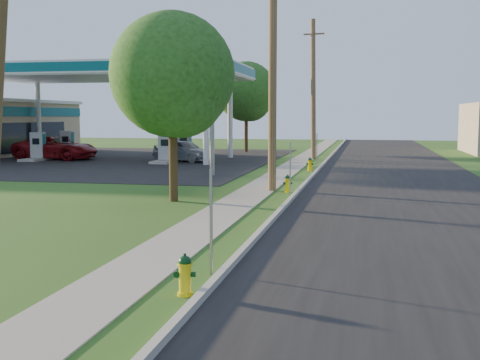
% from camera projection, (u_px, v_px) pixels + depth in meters
% --- Properties ---
extents(road, '(8.00, 120.00, 0.02)m').
position_uv_depth(road, '(419.00, 227.00, 16.14)').
color(road, black).
rests_on(road, ground).
extents(curb, '(0.15, 120.00, 0.15)m').
position_uv_depth(curb, '(272.00, 220.00, 16.96)').
color(curb, '#A4A298').
rests_on(curb, ground).
extents(sidewalk, '(1.50, 120.00, 0.03)m').
position_uv_depth(sidewalk, '(212.00, 220.00, 17.33)').
color(sidewalk, gray).
rests_on(sidewalk, ground).
extents(forecourt, '(26.00, 28.00, 0.02)m').
position_uv_depth(forecourt, '(87.00, 159.00, 41.77)').
color(forecourt, black).
rests_on(forecourt, ground).
extents(utility_pole_mid, '(1.40, 0.32, 9.80)m').
position_uv_depth(utility_pole_mid, '(273.00, 65.00, 23.48)').
color(utility_pole_mid, brown).
rests_on(utility_pole_mid, ground).
extents(utility_pole_far, '(1.40, 0.32, 9.50)m').
position_uv_depth(utility_pole_far, '(313.00, 89.00, 41.00)').
color(utility_pole_far, brown).
rests_on(utility_pole_far, ground).
extents(sign_post_near, '(0.05, 0.04, 2.00)m').
position_uv_depth(sign_post_near, '(211.00, 223.00, 11.27)').
color(sign_post_near, gray).
rests_on(sign_post_near, ground).
extents(sign_post_mid, '(0.05, 0.04, 2.00)m').
position_uv_depth(sign_post_mid, '(290.00, 169.00, 22.75)').
color(sign_post_mid, gray).
rests_on(sign_post_mid, ground).
extents(sign_post_far, '(0.05, 0.04, 2.00)m').
position_uv_depth(sign_post_far, '(317.00, 151.00, 34.62)').
color(sign_post_far, gray).
rests_on(sign_post_far, ground).
extents(gas_canopy, '(18.18, 9.18, 6.40)m').
position_uv_depth(gas_canopy, '(112.00, 73.00, 40.73)').
color(gas_canopy, silver).
rests_on(gas_canopy, ground).
extents(fuel_pump_nw, '(1.20, 3.20, 1.90)m').
position_uv_depth(fuel_pump_nw, '(38.00, 150.00, 40.26)').
color(fuel_pump_nw, '#A4A298').
rests_on(fuel_pump_nw, ground).
extents(fuel_pump_ne, '(1.20, 3.20, 1.90)m').
position_uv_depth(fuel_pump_ne, '(166.00, 151.00, 38.41)').
color(fuel_pump_ne, '#A4A298').
rests_on(fuel_pump_ne, ground).
extents(fuel_pump_sw, '(1.20, 3.20, 1.90)m').
position_uv_depth(fuel_pump_sw, '(67.00, 147.00, 44.15)').
color(fuel_pump_sw, '#A4A298').
rests_on(fuel_pump_sw, ground).
extents(fuel_pump_se, '(1.20, 3.20, 1.90)m').
position_uv_depth(fuel_pump_se, '(185.00, 148.00, 42.30)').
color(fuel_pump_se, '#A4A298').
rests_on(fuel_pump_se, ground).
extents(price_pylon, '(0.34, 2.04, 6.85)m').
position_uv_depth(price_pylon, '(212.00, 66.00, 29.58)').
color(price_pylon, gray).
rests_on(price_pylon, ground).
extents(tree_verge, '(4.34, 4.34, 6.57)m').
position_uv_depth(tree_verge, '(174.00, 80.00, 20.63)').
color(tree_verge, '#362613').
rests_on(tree_verge, ground).
extents(tree_lot, '(4.91, 4.91, 7.44)m').
position_uv_depth(tree_lot, '(247.00, 94.00, 49.21)').
color(tree_lot, '#362613').
rests_on(tree_lot, ground).
extents(hydrant_near, '(0.37, 0.33, 0.71)m').
position_uv_depth(hydrant_near, '(185.00, 275.00, 10.02)').
color(hydrant_near, yellow).
rests_on(hydrant_near, ground).
extents(hydrant_mid, '(0.37, 0.33, 0.71)m').
position_uv_depth(hydrant_mid, '(288.00, 184.00, 23.58)').
color(hydrant_mid, yellow).
rests_on(hydrant_mid, ground).
extents(hydrant_far, '(0.39, 0.35, 0.75)m').
position_uv_depth(hydrant_far, '(310.00, 164.00, 32.69)').
color(hydrant_far, '#EAC005').
rests_on(hydrant_far, ground).
extents(car_red, '(5.98, 3.14, 1.61)m').
position_uv_depth(car_red, '(56.00, 148.00, 41.09)').
color(car_red, maroon).
rests_on(car_red, ground).
extents(car_silver, '(4.66, 3.32, 1.47)m').
position_uv_depth(car_silver, '(183.00, 150.00, 39.30)').
color(car_silver, '#A5A8AD').
rests_on(car_silver, ground).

